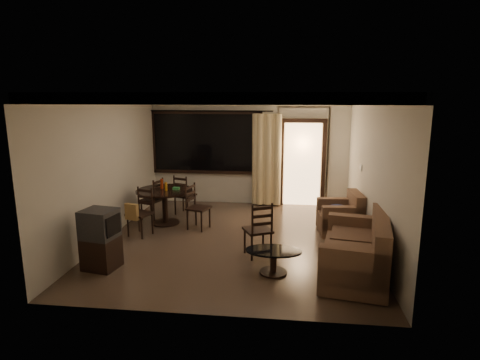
# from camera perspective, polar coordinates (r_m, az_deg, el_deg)

# --- Properties ---
(ground) EXTENTS (5.50, 5.50, 0.00)m
(ground) POSITION_cam_1_polar(r_m,az_deg,el_deg) (7.91, -0.60, -8.50)
(ground) COLOR #7F6651
(ground) RESTS_ON ground
(room_shell) EXTENTS (5.50, 6.70, 5.50)m
(room_shell) POSITION_cam_1_polar(r_m,az_deg,el_deg) (9.17, 4.47, 6.09)
(room_shell) COLOR beige
(room_shell) RESTS_ON ground
(dining_table) EXTENTS (1.22, 1.22, 0.98)m
(dining_table) POSITION_cam_1_polar(r_m,az_deg,el_deg) (8.87, -10.65, -2.37)
(dining_table) COLOR black
(dining_table) RESTS_ON ground
(dining_chair_west) EXTENTS (0.53, 0.53, 0.95)m
(dining_chair_west) POSITION_cam_1_polar(r_m,az_deg,el_deg) (9.31, -12.29, -3.77)
(dining_chair_west) COLOR black
(dining_chair_west) RESTS_ON ground
(dining_chair_east) EXTENTS (0.53, 0.53, 0.95)m
(dining_chair_east) POSITION_cam_1_polar(r_m,az_deg,el_deg) (8.50, -5.98, -5.07)
(dining_chair_east) COLOR black
(dining_chair_east) RESTS_ON ground
(dining_chair_south) EXTENTS (0.53, 0.57, 0.95)m
(dining_chair_south) POSITION_cam_1_polar(r_m,az_deg,el_deg) (8.30, -14.05, -5.64)
(dining_chair_south) COLOR black
(dining_chair_south) RESTS_ON ground
(dining_chair_north) EXTENTS (0.53, 0.53, 0.95)m
(dining_chair_north) POSITION_cam_1_polar(r_m,az_deg,el_deg) (9.57, -7.83, -3.17)
(dining_chair_north) COLOR black
(dining_chair_north) RESTS_ON ground
(tv_cabinet) EXTENTS (0.59, 0.55, 0.99)m
(tv_cabinet) POSITION_cam_1_polar(r_m,az_deg,el_deg) (6.90, -19.22, -7.95)
(tv_cabinet) COLOR black
(tv_cabinet) RESTS_ON ground
(sofa) EXTENTS (1.25, 1.91, 0.95)m
(sofa) POSITION_cam_1_polar(r_m,az_deg,el_deg) (6.55, 16.58, -9.93)
(sofa) COLOR #422B1F
(sofa) RESTS_ON ground
(armchair) EXTENTS (0.88, 0.88, 0.83)m
(armchair) POSITION_cam_1_polar(r_m,az_deg,el_deg) (8.44, 14.33, -5.09)
(armchair) COLOR #422B1F
(armchair) RESTS_ON ground
(coffee_table) EXTENTS (0.89, 0.53, 0.39)m
(coffee_table) POSITION_cam_1_polar(r_m,az_deg,el_deg) (6.45, 4.80, -10.95)
(coffee_table) COLOR black
(coffee_table) RESTS_ON ground
(side_chair) EXTENTS (0.58, 0.58, 0.99)m
(side_chair) POSITION_cam_1_polar(r_m,az_deg,el_deg) (7.08, 2.57, -8.50)
(side_chair) COLOR black
(side_chair) RESTS_ON ground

